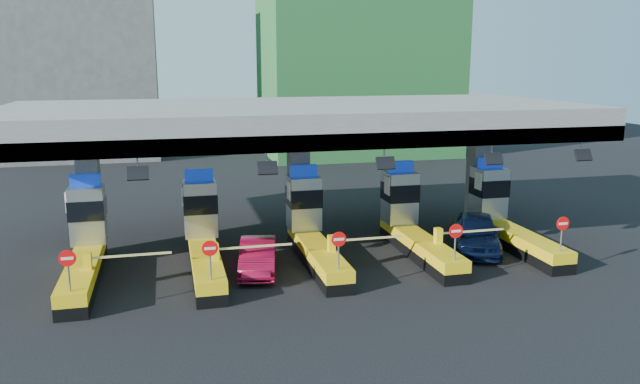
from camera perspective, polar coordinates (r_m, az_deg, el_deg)
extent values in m
plane|color=black|center=(29.46, -0.72, -6.08)|extent=(120.00, 120.00, 0.00)
cube|color=slate|center=(31.07, -2.02, 6.65)|extent=(28.00, 12.00, 1.50)
cube|color=#4C4C49|center=(25.59, 0.63, 4.61)|extent=(28.00, 0.60, 0.70)
cube|color=slate|center=(31.16, -20.27, -0.59)|extent=(1.00, 1.00, 5.50)
cube|color=slate|center=(31.59, -1.97, 0.32)|extent=(1.00, 1.00, 5.50)
cube|color=slate|center=(34.99, 14.27, 1.10)|extent=(1.00, 1.00, 5.50)
cylinder|color=slate|center=(24.91, -16.35, 2.52)|extent=(0.06, 0.06, 0.50)
cube|color=black|center=(24.77, -16.32, 1.65)|extent=(0.80, 0.38, 0.54)
cylinder|color=slate|center=(25.18, -4.90, 3.06)|extent=(0.06, 0.06, 0.50)
cube|color=black|center=(25.04, -4.82, 2.20)|extent=(0.80, 0.38, 0.54)
cylinder|color=slate|center=(26.41, 5.89, 3.46)|extent=(0.06, 0.06, 0.50)
cube|color=black|center=(26.27, 6.02, 2.64)|extent=(0.80, 0.38, 0.54)
cylinder|color=slate|center=(28.47, 15.43, 3.71)|extent=(0.06, 0.06, 0.50)
cube|color=black|center=(28.35, 15.59, 2.95)|extent=(0.80, 0.38, 0.54)
cylinder|color=slate|center=(30.91, 22.75, 3.83)|extent=(0.06, 0.06, 0.50)
cube|color=black|center=(30.80, 22.92, 3.14)|extent=(0.80, 0.38, 0.54)
cube|color=black|center=(27.98, -20.77, -7.34)|extent=(1.20, 8.00, 0.50)
cube|color=#E5B70C|center=(27.82, -20.84, -6.37)|extent=(1.20, 8.00, 0.50)
cube|color=#9EA3A8|center=(30.09, -20.45, -1.91)|extent=(1.50, 1.50, 2.60)
cube|color=black|center=(30.00, -20.50, -1.37)|extent=(1.56, 1.56, 0.90)
cube|color=#0C2DBF|center=(29.77, -20.67, 1.04)|extent=(1.30, 0.35, 0.55)
cube|color=white|center=(29.76, -22.14, -0.81)|extent=(0.06, 0.70, 0.90)
cylinder|color=slate|center=(24.16, -21.98, -6.97)|extent=(0.07, 0.07, 1.30)
cylinder|color=red|center=(23.95, -22.10, -5.64)|extent=(0.60, 0.04, 0.60)
cube|color=white|center=(23.93, -22.11, -5.65)|extent=(0.42, 0.02, 0.10)
cube|color=#E5B70C|center=(26.46, -20.48, -5.91)|extent=(0.30, 0.35, 0.70)
cube|color=white|center=(26.28, -16.91, -5.56)|extent=(3.20, 0.08, 0.08)
cube|color=black|center=(27.77, -10.41, -6.88)|extent=(1.20, 8.00, 0.50)
cube|color=#E5B70C|center=(27.61, -10.45, -5.90)|extent=(1.20, 8.00, 0.50)
cube|color=#9EA3A8|center=(29.90, -10.90, -1.45)|extent=(1.50, 1.50, 2.60)
cube|color=black|center=(29.81, -10.92, -0.90)|extent=(1.56, 1.56, 0.90)
cube|color=#0C2DBF|center=(29.58, -11.02, 1.53)|extent=(1.30, 0.35, 0.55)
cube|color=white|center=(29.43, -12.48, -0.33)|extent=(0.06, 0.70, 0.90)
cylinder|color=slate|center=(23.92, -9.99, -6.44)|extent=(0.07, 0.07, 1.30)
cylinder|color=red|center=(23.71, -10.03, -5.09)|extent=(0.60, 0.04, 0.60)
cube|color=white|center=(23.68, -10.03, -5.11)|extent=(0.42, 0.02, 0.10)
cube|color=#E5B70C|center=(26.31, -9.57, -5.40)|extent=(0.30, 0.35, 0.70)
cube|color=white|center=(26.44, -6.00, -4.98)|extent=(3.20, 0.08, 0.08)
cube|color=black|center=(28.45, -0.26, -6.21)|extent=(1.20, 8.00, 0.50)
cube|color=#E5B70C|center=(28.30, -0.26, -5.25)|extent=(1.20, 8.00, 0.50)
cube|color=#9EA3A8|center=(30.54, -1.50, -0.95)|extent=(1.50, 1.50, 2.60)
cube|color=black|center=(30.45, -1.50, -0.41)|extent=(1.56, 1.56, 0.90)
cube|color=#0C2DBF|center=(30.22, -1.52, 1.97)|extent=(1.30, 0.35, 0.55)
cube|color=white|center=(29.94, -2.88, 0.15)|extent=(0.06, 0.70, 0.90)
cylinder|color=slate|center=(24.71, 1.71, -5.65)|extent=(0.07, 0.07, 1.30)
cylinder|color=red|center=(24.51, 1.74, -4.34)|extent=(0.60, 0.04, 0.60)
cube|color=white|center=(24.48, 1.75, -4.35)|extent=(0.42, 0.02, 0.10)
cube|color=#E5B70C|center=(27.10, 1.06, -4.71)|extent=(0.30, 0.35, 0.70)
cube|color=white|center=(27.52, 4.39, -4.26)|extent=(3.20, 0.08, 0.08)
cube|color=black|center=(29.97, 9.11, -5.42)|extent=(1.20, 8.00, 0.50)
cube|color=#E5B70C|center=(29.82, 9.15, -4.50)|extent=(1.20, 8.00, 0.50)
cube|color=#9EA3A8|center=(31.95, 7.29, -0.46)|extent=(1.50, 1.50, 2.60)
cube|color=black|center=(31.87, 7.32, 0.06)|extent=(1.56, 1.56, 0.90)
cube|color=#0C2DBF|center=(31.65, 7.37, 2.33)|extent=(1.30, 0.35, 0.55)
cube|color=white|center=(31.26, 6.15, 0.60)|extent=(0.06, 0.70, 0.90)
cylinder|color=slate|center=(26.44, 12.24, -4.74)|extent=(0.07, 0.07, 1.30)
cylinder|color=red|center=(26.25, 12.33, -3.51)|extent=(0.60, 0.04, 0.60)
cube|color=white|center=(26.23, 12.35, -3.52)|extent=(0.42, 0.02, 0.10)
cube|color=#E5B70C|center=(28.74, 10.76, -3.94)|extent=(0.30, 0.35, 0.70)
cube|color=white|center=(29.43, 13.70, -3.50)|extent=(3.20, 0.08, 0.08)
cube|color=black|center=(32.20, 17.37, -4.60)|extent=(1.20, 8.00, 0.50)
cube|color=#E5B70C|center=(32.06, 17.42, -3.74)|extent=(1.20, 8.00, 0.50)
cube|color=#9EA3A8|center=(34.05, 15.17, -0.02)|extent=(1.50, 1.50, 2.60)
cube|color=black|center=(33.97, 15.21, 0.47)|extent=(1.56, 1.56, 0.90)
cube|color=#0C2DBF|center=(33.77, 15.32, 2.61)|extent=(1.30, 0.35, 0.55)
cube|color=white|center=(33.28, 14.28, 0.99)|extent=(0.06, 0.70, 0.90)
cylinder|color=slate|center=(28.94, 21.20, -3.84)|extent=(0.07, 0.07, 1.30)
cylinder|color=red|center=(28.77, 21.33, -2.70)|extent=(0.60, 0.04, 0.60)
cube|color=white|center=(28.75, 21.35, -2.71)|extent=(0.42, 0.02, 0.10)
cube|color=#E5B70C|center=(31.12, 19.18, -3.18)|extent=(0.30, 0.35, 0.70)
cube|color=white|center=(32.01, 21.68, -2.77)|extent=(3.20, 0.08, 0.08)
cube|color=#1E5926|center=(62.24, 3.48, 16.46)|extent=(18.00, 12.00, 28.00)
cube|color=#4C4C49|center=(63.74, -21.16, 11.08)|extent=(14.00, 10.00, 18.00)
imported|color=black|center=(31.35, 14.16, -3.62)|extent=(4.07, 5.67, 1.79)
imported|color=maroon|center=(27.53, -5.71, -5.88)|extent=(2.26, 4.56, 1.44)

